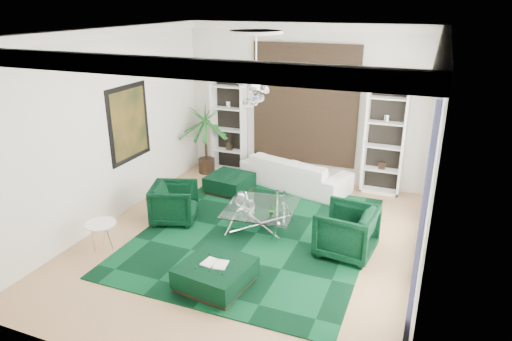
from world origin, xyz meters
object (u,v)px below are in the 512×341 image
at_px(sofa, 295,172).
at_px(palm, 205,130).
at_px(side_table, 102,237).
at_px(ottoman_side, 230,184).
at_px(coffee_table, 261,218).
at_px(ottoman_front, 216,275).
at_px(armchair_left, 174,203).
at_px(armchair_right, 346,231).

xyz_separation_m(sofa, palm, (-2.45, 0.10, 0.77)).
bearing_deg(side_table, palm, 91.35).
distance_m(ottoman_side, palm, 1.73).
distance_m(coffee_table, ottoman_front, 2.10).
bearing_deg(side_table, armchair_left, 68.20).
distance_m(armchair_right, coffee_table, 1.80).
bearing_deg(ottoman_side, coffee_table, -47.05).
bearing_deg(ottoman_side, armchair_right, -30.14).
bearing_deg(armchair_right, sofa, -140.42).
relative_size(armchair_left, armchair_right, 0.90).
relative_size(armchair_left, ottoman_side, 0.95).
distance_m(sofa, ottoman_front, 4.40).
bearing_deg(ottoman_front, ottoman_side, 111.52).
relative_size(ottoman_side, palm, 0.40).
relative_size(sofa, coffee_table, 1.96).
distance_m(sofa, palm, 2.57).
bearing_deg(sofa, armchair_left, 71.98).
xyz_separation_m(armchair_left, ottoman_side, (0.40, 1.80, -0.20)).
bearing_deg(ottoman_front, armchair_left, 135.81).
bearing_deg(ottoman_side, ottoman_front, -68.48).
height_order(side_table, palm, palm).
bearing_deg(sofa, armchair_right, 138.86).
xyz_separation_m(armchair_left, coffee_table, (1.75, 0.35, -0.17)).
bearing_deg(palm, ottoman_front, -60.95).
bearing_deg(side_table, armchair_right, 20.10).
distance_m(side_table, palm, 4.34).
bearing_deg(sofa, side_table, 75.90).
bearing_deg(side_table, ottoman_side, 73.14).
distance_m(armchair_right, ottoman_side, 3.59).
xyz_separation_m(armchair_right, coffee_table, (-1.75, 0.35, -0.22)).
bearing_deg(palm, coffee_table, -44.41).
distance_m(sofa, armchair_right, 3.18).
bearing_deg(palm, side_table, -88.65).
distance_m(coffee_table, ottoman_side, 1.98).
relative_size(armchair_right, coffee_table, 0.74).
height_order(armchair_right, side_table, armchair_right).
distance_m(sofa, armchair_left, 3.18).
bearing_deg(side_table, ottoman_front, -5.95).
relative_size(ottoman_front, palm, 0.44).
height_order(ottoman_front, side_table, side_table).
xyz_separation_m(armchair_right, ottoman_front, (-1.70, -1.75, -0.24)).
distance_m(armchair_left, armchair_right, 3.50).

